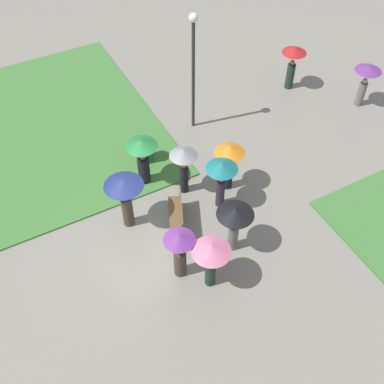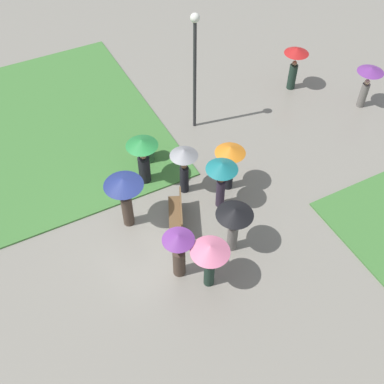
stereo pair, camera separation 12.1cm
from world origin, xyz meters
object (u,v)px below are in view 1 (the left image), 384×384
object	(u,v)px
trash_bin	(146,151)
crowd_person_navy	(125,191)
lamp_post	(193,59)
crowd_person_grey	(184,161)
lone_walker_far_path	(293,59)
crowd_person_teal	(221,173)
lone_walker_mid_plaza	(366,77)
crowd_person_green	(142,154)
park_bench	(178,214)
crowd_person_orange	(229,158)
crowd_person_black	(235,218)
crowd_person_purple	(180,250)
crowd_person_pink	(211,255)

from	to	relation	value
trash_bin	crowd_person_navy	world-z (taller)	crowd_person_navy
lamp_post	crowd_person_grey	size ratio (longest dim) A/B	2.47
crowd_person_grey	lone_walker_far_path	world-z (taller)	lone_walker_far_path
crowd_person_grey	crowd_person_teal	bearing A→B (deg)	-108.19
trash_bin	crowd_person_grey	size ratio (longest dim) A/B	0.48
crowd_person_teal	lone_walker_mid_plaza	xyz separation A→B (m)	(-1.98, 7.65, -0.16)
crowd_person_green	lone_walker_mid_plaza	xyz separation A→B (m)	(0.12, 9.39, 0.00)
park_bench	crowd_person_orange	size ratio (longest dim) A/B	0.86
trash_bin	crowd_person_navy	bearing A→B (deg)	-35.36
crowd_person_black	crowd_person_purple	xyz separation A→B (m)	(0.07, -1.81, -0.25)
crowd_person_teal	crowd_person_orange	size ratio (longest dim) A/B	1.04
crowd_person_pink	crowd_person_purple	world-z (taller)	crowd_person_pink
lone_walker_far_path	crowd_person_pink	bearing A→B (deg)	-125.65
crowd_person_grey	crowd_person_teal	world-z (taller)	crowd_person_teal
crowd_person_navy	lone_walker_far_path	xyz separation A→B (m)	(-3.61, 8.80, -0.18)
crowd_person_pink	crowd_person_black	world-z (taller)	crowd_person_black
lone_walker_far_path	trash_bin	bearing A→B (deg)	-157.14
crowd_person_grey	crowd_person_purple	bearing A→B (deg)	-171.27
crowd_person_navy	lone_walker_mid_plaza	distance (m)	10.67
crowd_person_black	lone_walker_mid_plaza	size ratio (longest dim) A/B	1.01
park_bench	crowd_person_orange	distance (m)	2.47
park_bench	lone_walker_mid_plaza	xyz separation A→B (m)	(-2.06, 9.22, 0.82)
crowd_person_purple	crowd_person_orange	world-z (taller)	crowd_person_orange
crowd_person_pink	lone_walker_far_path	size ratio (longest dim) A/B	0.95
park_bench	lone_walker_far_path	xyz separation A→B (m)	(-4.36, 7.43, 0.87)
crowd_person_green	crowd_person_purple	distance (m)	3.89
trash_bin	crowd_person_black	size ratio (longest dim) A/B	0.50
crowd_person_orange	crowd_person_black	bearing A→B (deg)	-158.32
park_bench	lamp_post	size ratio (longest dim) A/B	0.34
trash_bin	crowd_person_black	world-z (taller)	crowd_person_black
crowd_person_black	lone_walker_mid_plaza	distance (m)	8.96
crowd_person_navy	crowd_person_green	world-z (taller)	crowd_person_navy
lone_walker_far_path	crowd_person_teal	bearing A→B (deg)	-130.95
lamp_post	trash_bin	size ratio (longest dim) A/B	5.10
crowd_person_purple	crowd_person_pink	bearing A→B (deg)	-17.09
crowd_person_grey	lone_walker_far_path	distance (m)	7.32
crowd_person_navy	crowd_person_black	world-z (taller)	crowd_person_navy
lamp_post	crowd_person_grey	world-z (taller)	lamp_post
lamp_post	crowd_person_teal	xyz separation A→B (m)	(3.97, -1.14, -1.48)
crowd_person_purple	lone_walker_far_path	world-z (taller)	lone_walker_far_path
crowd_person_pink	crowd_person_green	xyz separation A→B (m)	(-4.54, 0.01, -0.10)
crowd_person_orange	lone_walker_mid_plaza	xyz separation A→B (m)	(-1.40, 7.01, -0.06)
crowd_person_grey	crowd_person_black	bearing A→B (deg)	-137.66
crowd_person_grey	crowd_person_teal	distance (m)	1.34
park_bench	crowd_person_pink	bearing A→B (deg)	19.85
park_bench	lamp_post	distance (m)	5.46
crowd_person_green	crowd_person_orange	distance (m)	2.83
park_bench	crowd_person_grey	bearing A→B (deg)	169.09
crowd_person_teal	crowd_person_green	world-z (taller)	crowd_person_teal
park_bench	crowd_person_pink	world-z (taller)	crowd_person_pink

